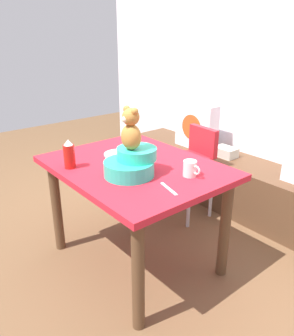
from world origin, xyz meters
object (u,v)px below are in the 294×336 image
pillow_floral_left (196,126)px  highchair (191,160)px  book_stack (226,152)px  infant_seat_teal (132,163)px  coffee_mug (190,169)px  dinner_plate_near (118,154)px  ketchup_bottle (69,155)px  dining_table (135,180)px  teddy_bear (131,130)px

pillow_floral_left → highchair: 0.56m
book_stack → infant_seat_teal: size_ratio=0.61×
book_stack → highchair: bearing=-92.5°
pillow_floral_left → coffee_mug: (0.91, -1.04, 0.11)m
infant_seat_teal → coffee_mug: 0.35m
pillow_floral_left → infant_seat_teal: same height
pillow_floral_left → dinner_plate_near: pillow_floral_left is taller
infant_seat_teal → ketchup_bottle: ketchup_bottle is taller
dining_table → infant_seat_teal: infant_seat_teal is taller
highchair → teddy_bear: (0.33, -0.87, 0.50)m
teddy_bear → infant_seat_teal: bearing=90.0°
dining_table → dinner_plate_near: bearing=174.5°
book_stack → ketchup_bottle: bearing=-90.8°
pillow_floral_left → highchair: bearing=-50.9°
infant_seat_teal → ketchup_bottle: (-0.33, -0.23, 0.02)m
ketchup_bottle → coffee_mug: (0.57, 0.49, -0.04)m
book_stack → coffee_mug: (0.55, -1.06, 0.28)m
infant_seat_teal → teddy_bear: 0.21m
highchair → pillow_floral_left: bearing=129.1°
highchair → ketchup_bottle: 1.15m
infant_seat_teal → pillow_floral_left: bearing=117.4°
highchair → teddy_bear: 1.06m
pillow_floral_left → dinner_plate_near: 1.20m
book_stack → ketchup_bottle: ketchup_bottle is taller
highchair → book_stack: bearing=87.5°
dining_table → ketchup_bottle: (-0.22, -0.35, 0.20)m
dining_table → coffee_mug: 0.41m
book_stack → infant_seat_teal: bearing=-76.6°
dining_table → book_stack: bearing=99.3°
coffee_mug → dinner_plate_near: coffee_mug is taller
ketchup_bottle → coffee_mug: size_ratio=1.54×
dinner_plate_near → infant_seat_teal: bearing=-22.1°
pillow_floral_left → book_stack: size_ratio=2.20×
pillow_floral_left → infant_seat_teal: bearing=-62.6°
pillow_floral_left → teddy_bear: bearing=-62.6°
coffee_mug → pillow_floral_left: bearing=131.1°
teddy_bear → ketchup_bottle: bearing=-145.1°
dining_table → dinner_plate_near: (-0.22, 0.02, 0.12)m
coffee_mug → highchair: bearing=132.5°
dinner_plate_near → book_stack: bearing=89.0°
highchair → dinner_plate_near: bearing=-90.1°
ketchup_bottle → book_stack: bearing=89.2°
infant_seat_teal → teddy_bear: (0.00, -0.00, 0.21)m
pillow_floral_left → coffee_mug: size_ratio=3.67×
pillow_floral_left → dining_table: size_ratio=0.38×
dining_table → highchair: (-0.21, 0.76, -0.11)m
book_stack → ketchup_bottle: (-0.02, -1.54, 0.32)m
dining_table → coffee_mug: coffee_mug is taller
book_stack → coffee_mug: bearing=-62.6°
dining_table → pillow_floral_left: bearing=115.1°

